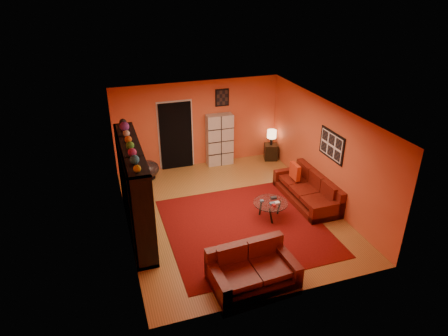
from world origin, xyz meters
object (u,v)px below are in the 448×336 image
object	(u,v)px
coffee_table	(270,204)
storage_cabinet	(220,140)
table_lamp	(272,134)
sofa	(309,190)
bowl_chair	(148,169)
side_table	(271,152)
loveseat	(251,268)
tv	(137,192)
entertainment_unit	(134,189)

from	to	relation	value
coffee_table	storage_cabinet	size ratio (longest dim) A/B	0.52
table_lamp	sofa	bearing A→B (deg)	-92.43
bowl_chair	side_table	size ratio (longest dim) A/B	1.31
storage_cabinet	table_lamp	xyz separation A→B (m)	(1.64, -0.20, 0.04)
loveseat	bowl_chair	xyz separation A→B (m)	(-1.24, 4.91, 0.01)
table_lamp	bowl_chair	bearing A→B (deg)	-178.59
tv	sofa	bearing A→B (deg)	-90.24
tv	bowl_chair	xyz separation A→B (m)	(0.56, 2.55, -0.72)
side_table	table_lamp	bearing A→B (deg)	0.00
entertainment_unit	loveseat	size ratio (longest dim) A/B	1.78
storage_cabinet	table_lamp	world-z (taller)	storage_cabinet
sofa	bowl_chair	size ratio (longest dim) A/B	3.31
entertainment_unit	coffee_table	xyz separation A→B (m)	(3.10, -0.52, -0.67)
entertainment_unit	side_table	bearing A→B (deg)	29.85
storage_cabinet	entertainment_unit	bearing A→B (deg)	-134.58
bowl_chair	table_lamp	distance (m)	3.96
storage_cabinet	bowl_chair	bearing A→B (deg)	-171.25
entertainment_unit	bowl_chair	distance (m)	2.68
loveseat	entertainment_unit	bearing A→B (deg)	33.71
entertainment_unit	coffee_table	size ratio (longest dim) A/B	3.60
coffee_table	storage_cabinet	bearing A→B (deg)	93.72
loveseat	side_table	xyz separation A→B (m)	(2.68, 5.01, -0.03)
coffee_table	table_lamp	size ratio (longest dim) A/B	1.73
side_table	table_lamp	size ratio (longest dim) A/B	1.04
loveseat	side_table	world-z (taller)	loveseat
table_lamp	coffee_table	bearing A→B (deg)	-114.62
bowl_chair	table_lamp	bearing A→B (deg)	1.41
tv	loveseat	bearing A→B (deg)	-142.80
side_table	entertainment_unit	bearing A→B (deg)	-150.15
table_lamp	loveseat	bearing A→B (deg)	-118.18
tv	coffee_table	bearing A→B (deg)	-98.71
entertainment_unit	bowl_chair	bearing A→B (deg)	76.38
entertainment_unit	tv	bearing A→B (deg)	-46.62
tv	entertainment_unit	bearing A→B (deg)	43.38
coffee_table	loveseat	bearing A→B (deg)	-123.56
tv	loveseat	size ratio (longest dim) A/B	0.59
coffee_table	table_lamp	distance (m)	3.46
loveseat	storage_cabinet	size ratio (longest dim) A/B	1.05
entertainment_unit	coffee_table	world-z (taller)	entertainment_unit
tv	coffee_table	world-z (taller)	tv
table_lamp	tv	bearing A→B (deg)	-149.37
sofa	loveseat	size ratio (longest dim) A/B	1.29
sofa	table_lamp	size ratio (longest dim) A/B	4.52
coffee_table	table_lamp	xyz separation A→B (m)	(1.43, 3.12, 0.46)
loveseat	storage_cabinet	distance (m)	5.34
loveseat	coffee_table	world-z (taller)	loveseat
sofa	bowl_chair	bearing A→B (deg)	145.51
entertainment_unit	bowl_chair	xyz separation A→B (m)	(0.61, 2.50, -0.76)
loveseat	storage_cabinet	xyz separation A→B (m)	(1.04, 5.21, 0.52)
sofa	side_table	size ratio (longest dim) A/B	4.34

